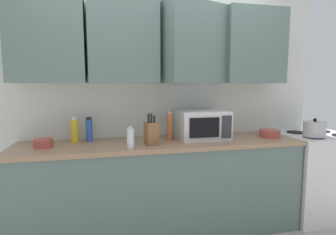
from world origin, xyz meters
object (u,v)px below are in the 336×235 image
(microwave, at_px, (203,125))
(knife_block, at_px, (151,133))
(kettle, at_px, (314,129))
(bottle_clear_tall, at_px, (130,138))
(stove_range, at_px, (315,174))
(bowl_ceramic_small, at_px, (43,143))
(bottle_yellow_mustard, at_px, (75,130))
(bowl_mixing_large, at_px, (270,133))
(bottle_spice_jar, at_px, (170,127))
(bottle_blue_cleaner, at_px, (89,130))

(microwave, bearing_deg, knife_block, -163.41)
(kettle, xyz_separation_m, bottle_clear_tall, (-1.86, -0.06, -0.00))
(stove_range, distance_m, bowl_ceramic_small, 2.80)
(bottle_yellow_mustard, relative_size, bottle_clear_tall, 1.29)
(kettle, height_order, bowl_ceramic_small, kettle)
(stove_range, distance_m, bowl_mixing_large, 0.76)
(knife_block, height_order, bowl_ceramic_small, knife_block)
(bottle_yellow_mustard, height_order, bottle_spice_jar, bottle_spice_jar)
(microwave, relative_size, bowl_mixing_large, 2.33)
(stove_range, distance_m, bottle_blue_cleaner, 2.46)
(stove_range, xyz_separation_m, bottle_yellow_mustard, (-2.51, 0.17, 0.56))
(bottle_clear_tall, bearing_deg, microwave, 19.62)
(microwave, bearing_deg, stove_range, -2.63)
(knife_block, xyz_separation_m, bowl_ceramic_small, (-0.92, 0.11, -0.07))
(stove_range, height_order, bottle_yellow_mustard, bottle_yellow_mustard)
(knife_block, relative_size, bottle_spice_jar, 1.03)
(microwave, relative_size, bowl_ceramic_small, 3.01)
(kettle, height_order, bottle_clear_tall, kettle)
(stove_range, bearing_deg, bottle_yellow_mustard, 176.17)
(bottle_yellow_mustard, bearing_deg, microwave, -5.10)
(microwave, relative_size, bottle_yellow_mustard, 2.00)
(kettle, distance_m, bottle_yellow_mustard, 2.36)
(bottle_yellow_mustard, height_order, bottle_clear_tall, bottle_yellow_mustard)
(bottle_clear_tall, distance_m, bowl_mixing_large, 1.46)
(bottle_blue_cleaner, bearing_deg, bottle_clear_tall, -47.44)
(bottle_yellow_mustard, distance_m, bottle_spice_jar, 0.89)
(stove_range, height_order, bottle_blue_cleaner, bottle_blue_cleaner)
(kettle, bearing_deg, bowl_mixing_large, 162.66)
(bottle_yellow_mustard, bearing_deg, bottle_blue_cleaner, 5.51)
(stove_range, distance_m, bottle_spice_jar, 1.73)
(knife_block, bearing_deg, bowl_mixing_large, 4.23)
(bottle_blue_cleaner, height_order, bottle_spice_jar, bottle_spice_jar)
(bottle_blue_cleaner, relative_size, bowl_ceramic_small, 1.45)
(kettle, relative_size, knife_block, 0.76)
(bottle_yellow_mustard, relative_size, bowl_mixing_large, 1.16)
(stove_range, relative_size, bowl_ceramic_small, 5.72)
(stove_range, xyz_separation_m, knife_block, (-1.84, -0.10, 0.55))
(bottle_yellow_mustard, bearing_deg, stove_range, -3.83)
(bottle_spice_jar, bearing_deg, bowl_ceramic_small, -177.44)
(kettle, relative_size, bottle_yellow_mustard, 0.90)
(bottle_spice_jar, bearing_deg, bowl_mixing_large, -3.85)
(bottle_spice_jar, bearing_deg, bottle_yellow_mustard, 173.07)
(bottle_clear_tall, bearing_deg, bottle_yellow_mustard, 142.42)
(bowl_ceramic_small, bearing_deg, bottle_spice_jar, 2.56)
(kettle, bearing_deg, knife_block, 178.68)
(bottle_blue_cleaner, bearing_deg, knife_block, -27.33)
(microwave, distance_m, knife_block, 0.57)
(bottle_yellow_mustard, relative_size, bottle_blue_cleaner, 1.04)
(bottle_clear_tall, relative_size, bottle_spice_jar, 0.67)
(stove_range, distance_m, bottle_yellow_mustard, 2.58)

